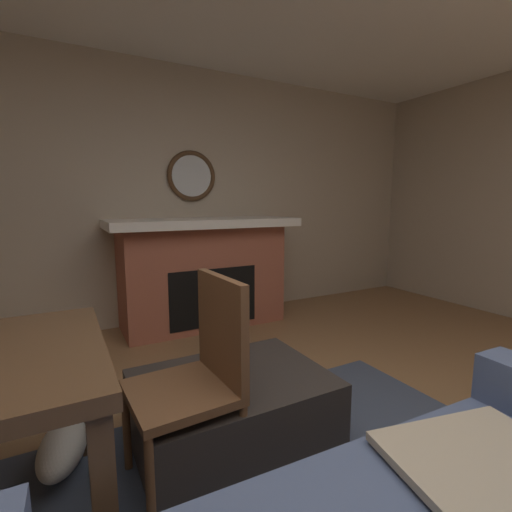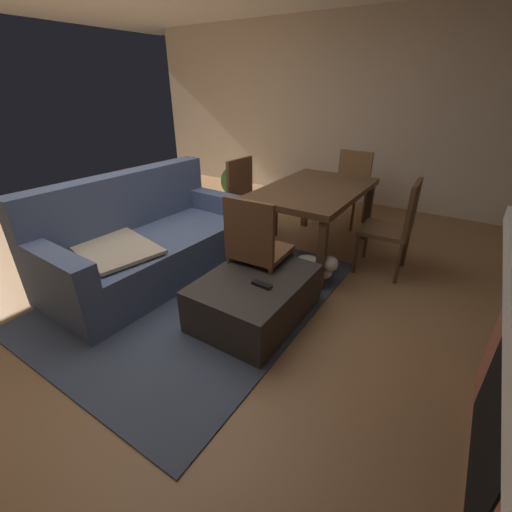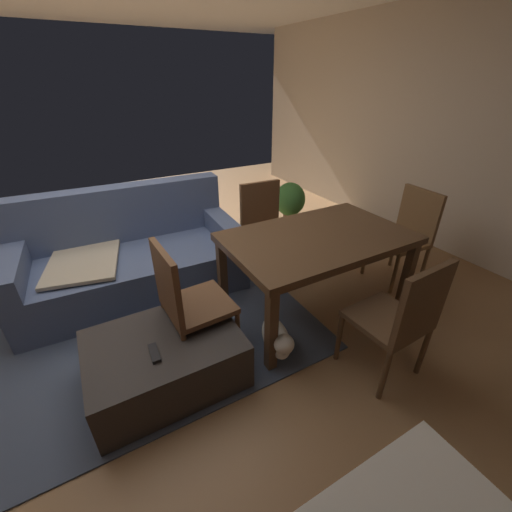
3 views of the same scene
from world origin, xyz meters
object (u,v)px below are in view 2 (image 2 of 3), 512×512
(dining_chair_east, at_px, (350,184))
(couch, at_px, (147,243))
(dining_chair_north, at_px, (247,194))
(potted_plant, at_px, (235,182))
(dining_chair_west, at_px, (256,245))
(dining_table, at_px, (314,195))
(dining_chair_south, at_px, (397,223))
(tv_remote, at_px, (262,285))
(small_dog, at_px, (316,266))
(ottoman_coffee_table, at_px, (255,297))

(dining_chair_east, bearing_deg, couch, 155.12)
(dining_chair_north, xyz_separation_m, potted_plant, (0.94, 0.88, -0.18))
(couch, relative_size, dining_chair_west, 2.17)
(couch, relative_size, dining_chair_east, 2.17)
(dining_chair_east, bearing_deg, dining_table, 179.70)
(dining_chair_east, xyz_separation_m, potted_plant, (-0.19, 1.74, -0.18))
(dining_chair_north, bearing_deg, dining_chair_south, -90.06)
(couch, bearing_deg, dining_chair_north, -11.67)
(tv_remote, bearing_deg, dining_chair_south, -20.51)
(dining_chair_west, bearing_deg, small_dog, -29.65)
(tv_remote, relative_size, small_dog, 0.34)
(dining_chair_west, relative_size, dining_chair_south, 1.00)
(dining_chair_east, bearing_deg, dining_chair_west, 179.97)
(tv_remote, height_order, dining_chair_south, dining_chair_south)
(dining_table, bearing_deg, dining_chair_south, -89.75)
(dining_table, bearing_deg, dining_chair_east, -0.30)
(dining_chair_north, bearing_deg, tv_remote, -142.35)
(tv_remote, relative_size, dining_chair_east, 0.17)
(dining_chair_west, distance_m, small_dog, 0.74)
(ottoman_coffee_table, height_order, tv_remote, tv_remote)
(tv_remote, xyz_separation_m, small_dog, (0.85, -0.07, -0.21))
(dining_chair_south, bearing_deg, ottoman_coffee_table, 152.20)
(dining_table, distance_m, small_dog, 0.83)
(dining_chair_north, xyz_separation_m, small_dog, (-0.58, -1.18, -0.36))
(dining_chair_south, distance_m, potted_plant, 2.77)
(dining_chair_south, bearing_deg, couch, 123.54)
(tv_remote, bearing_deg, ottoman_coffee_table, 57.50)
(dining_chair_north, relative_size, dining_chair_south, 1.00)
(dining_chair_west, xyz_separation_m, dining_chair_south, (1.14, -0.85, 0.00))
(couch, xyz_separation_m, tv_remote, (-0.12, -1.38, 0.05))
(tv_remote, relative_size, dining_chair_west, 0.17)
(dining_chair_north, relative_size, small_dog, 1.96)
(dining_chair_west, bearing_deg, potted_plant, 39.93)
(couch, distance_m, dining_chair_west, 1.17)
(dining_chair_west, height_order, dining_chair_south, same)
(dining_chair_east, bearing_deg, potted_plant, 96.37)
(dining_table, relative_size, potted_plant, 2.52)
(dining_chair_north, bearing_deg, small_dog, -116.29)
(ottoman_coffee_table, relative_size, dining_chair_west, 1.05)
(dining_table, bearing_deg, dining_chair_west, -179.76)
(dining_table, bearing_deg, potted_plant, 61.50)
(tv_remote, xyz_separation_m, dining_chair_west, (0.30, 0.25, 0.15))
(couch, height_order, dining_chair_north, couch)
(dining_chair_north, distance_m, small_dog, 1.37)
(ottoman_coffee_table, relative_size, dining_chair_south, 1.05)
(dining_table, distance_m, dining_chair_east, 1.15)
(dining_chair_south, height_order, potted_plant, dining_chair_south)
(ottoman_coffee_table, bearing_deg, dining_chair_east, 3.11)
(dining_chair_west, xyz_separation_m, potted_plant, (2.08, 1.74, -0.18))
(dining_chair_west, height_order, dining_chair_east, same)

